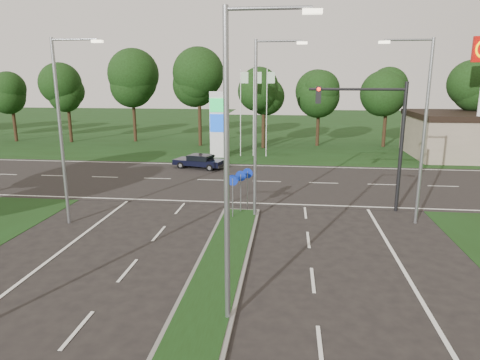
# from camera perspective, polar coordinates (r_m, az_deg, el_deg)

# --- Properties ---
(verge_far) EXTENTS (160.00, 50.00, 0.02)m
(verge_far) POSITION_cam_1_polar(r_m,az_deg,el_deg) (60.98, 4.21, 6.67)
(verge_far) COLOR black
(verge_far) RESTS_ON ground
(cross_road) EXTENTS (160.00, 12.00, 0.02)m
(cross_road) POSITION_cam_1_polar(r_m,az_deg,el_deg) (30.47, 1.68, -0.17)
(cross_road) COLOR black
(cross_road) RESTS_ON ground
(median_kerb) EXTENTS (2.00, 26.00, 0.12)m
(median_kerb) POSITION_cam_1_polar(r_m,az_deg,el_deg) (12.14, -7.15, -22.59)
(median_kerb) COLOR slate
(median_kerb) RESTS_ON ground
(streetlight_median_near) EXTENTS (2.53, 0.22, 9.00)m
(streetlight_median_near) POSITION_cam_1_polar(r_m,az_deg,el_deg) (11.80, -0.84, 3.17)
(streetlight_median_near) COLOR gray
(streetlight_median_near) RESTS_ON ground
(streetlight_median_far) EXTENTS (2.53, 0.22, 9.00)m
(streetlight_median_far) POSITION_cam_1_polar(r_m,az_deg,el_deg) (21.66, 2.60, 7.87)
(streetlight_median_far) COLOR gray
(streetlight_median_far) RESTS_ON ground
(streetlight_left_far) EXTENTS (2.53, 0.22, 9.00)m
(streetlight_left_far) POSITION_cam_1_polar(r_m,az_deg,el_deg) (22.40, -22.47, 7.06)
(streetlight_left_far) COLOR gray
(streetlight_left_far) RESTS_ON ground
(streetlight_right_far) EXTENTS (2.53, 0.22, 9.00)m
(streetlight_right_far) POSITION_cam_1_polar(r_m,az_deg,el_deg) (22.51, 22.97, 7.04)
(streetlight_right_far) COLOR gray
(streetlight_right_far) RESTS_ON ground
(traffic_signal) EXTENTS (5.10, 0.42, 7.00)m
(traffic_signal) POSITION_cam_1_polar(r_m,az_deg,el_deg) (24.10, 17.88, 6.79)
(traffic_signal) COLOR black
(traffic_signal) RESTS_ON ground
(median_signs) EXTENTS (1.16, 1.76, 2.38)m
(median_signs) POSITION_cam_1_polar(r_m,az_deg,el_deg) (22.72, 0.06, -0.47)
(median_signs) COLOR gray
(median_signs) RESTS_ON ground
(gas_pylon) EXTENTS (5.80, 1.26, 8.00)m
(gas_pylon) POSITION_cam_1_polar(r_m,az_deg,el_deg) (39.27, -2.70, 7.62)
(gas_pylon) COLOR silver
(gas_pylon) RESTS_ON ground
(treeline_far) EXTENTS (6.00, 6.00, 9.90)m
(treeline_far) POSITION_cam_1_polar(r_m,az_deg,el_deg) (45.51, 3.65, 13.00)
(treeline_far) COLOR black
(treeline_far) RESTS_ON ground
(navy_sedan) EXTENTS (4.37, 2.70, 1.12)m
(navy_sedan) POSITION_cam_1_polar(r_m,az_deg,el_deg) (34.89, -5.41, 2.53)
(navy_sedan) COLOR black
(navy_sedan) RESTS_ON ground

